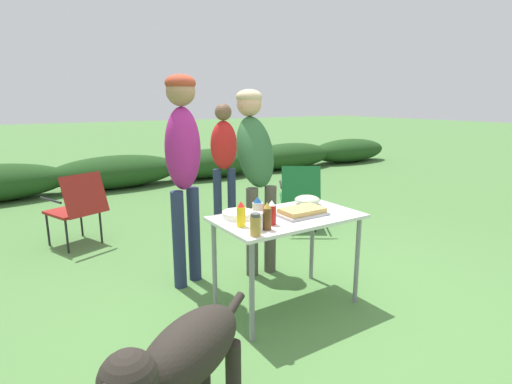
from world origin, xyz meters
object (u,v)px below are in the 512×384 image
paper_cup_stack (257,222)px  standing_person_in_gray_fleece (255,158)px  mixing_bowl (307,200)px  hot_sauce_bottle (259,210)px  standing_person_in_dark_puffer (183,155)px  camp_chair_green_behind_table (300,194)px  folding_table (287,225)px  camp_chair_near_hedge (77,206)px  beer_bottle (267,217)px  spice_jar (255,225)px  mustard_bottle (241,215)px  ketchup_bottle (272,213)px  plate_stack (238,215)px  food_tray (302,212)px  standing_person_with_beanie (224,154)px  dog (183,359)px  mayo_bottle (257,211)px

paper_cup_stack → standing_person_in_gray_fleece: bearing=58.0°
mixing_bowl → hot_sauce_bottle: bearing=-168.7°
standing_person_in_dark_puffer → camp_chair_green_behind_table: size_ratio=2.16×
hot_sauce_bottle → standing_person_in_dark_puffer: standing_person_in_dark_puffer is taller
folding_table → camp_chair_near_hedge: size_ratio=1.32×
beer_bottle → camp_chair_green_behind_table: 2.31m
mixing_bowl → spice_jar: spice_jar is taller
hot_sauce_bottle → mustard_bottle: (-0.22, -0.10, 0.02)m
paper_cup_stack → ketchup_bottle: ketchup_bottle is taller
plate_stack → paper_cup_stack: (-0.04, -0.32, 0.04)m
mixing_bowl → hot_sauce_bottle: size_ratio=1.62×
folding_table → mustard_bottle: 0.46m
folding_table → mustard_bottle: (-0.43, -0.04, 0.16)m
standing_person_in_gray_fleece → camp_chair_green_behind_table: bearing=38.5°
food_tray → folding_table: bearing=153.2°
hot_sauce_bottle → camp_chair_green_behind_table: size_ratio=0.16×
camp_chair_green_behind_table → camp_chair_near_hedge: size_ratio=1.00×
food_tray → paper_cup_stack: 0.50m
standing_person_in_gray_fleece → standing_person_with_beanie: size_ratio=1.09×
folding_table → hot_sauce_bottle: bearing=164.1°
mustard_bottle → dog: (-0.76, -0.77, -0.37)m
ketchup_bottle → paper_cup_stack: bearing=-161.4°
beer_bottle → standing_person_in_dark_puffer: 1.05m
food_tray → camp_chair_near_hedge: bearing=117.6°
hot_sauce_bottle → standing_person_in_gray_fleece: (0.40, 0.68, 0.28)m
ketchup_bottle → camp_chair_green_behind_table: (1.51, 1.55, -0.36)m
folding_table → camp_chair_green_behind_table: camp_chair_green_behind_table is taller
mayo_bottle → spice_jar: 0.28m
food_tray → dog: 1.53m
camp_chair_near_hedge → ketchup_bottle: bearing=-90.6°
spice_jar → standing_person_in_gray_fleece: standing_person_in_gray_fleece is taller
food_tray → plate_stack: (-0.44, 0.21, -0.00)m
ketchup_bottle → standing_person_in_gray_fleece: bearing=64.4°
beer_bottle → paper_cup_stack: bearing=160.3°
mixing_bowl → paper_cup_stack: bearing=-154.7°
standing_person_in_dark_puffer → mustard_bottle: bearing=-107.7°
camp_chair_green_behind_table → mayo_bottle: bearing=-103.1°
camp_chair_near_hedge → food_tray: bearing=-83.5°
mustard_bottle → standing_person_in_dark_puffer: standing_person_in_dark_puffer is taller
hot_sauce_bottle → dog: 1.35m
mayo_bottle → beer_bottle: bearing=-99.8°
plate_stack → paper_cup_stack: bearing=-97.3°
ketchup_bottle → camp_chair_green_behind_table: size_ratio=0.21×
spice_jar → camp_chair_green_behind_table: (1.74, 1.69, -0.35)m
standing_person_in_gray_fleece → camp_chair_green_behind_table: 1.44m
beer_bottle → standing_person_in_dark_puffer: (-0.18, 0.98, 0.32)m
paper_cup_stack → ketchup_bottle: bearing=18.6°
paper_cup_stack → standing_person_in_gray_fleece: size_ratio=0.07×
food_tray → standing_person_with_beanie: (0.48, 2.13, 0.18)m
hot_sauce_bottle → mayo_bottle: bearing=-129.3°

